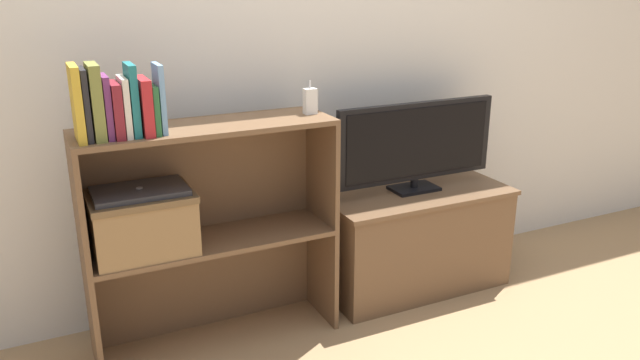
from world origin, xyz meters
TOP-DOWN VIEW (x-y plane):
  - ground_plane at (0.00, 0.00)m, footprint 16.00×16.00m
  - wall_back at (0.00, 0.48)m, footprint 10.00×0.05m
  - tv_stand at (0.52, 0.22)m, footprint 0.89×0.46m
  - tv at (0.52, 0.22)m, footprint 0.81×0.14m
  - bookshelf_lower_tier at (-0.47, 0.21)m, footprint 0.97×0.30m
  - bookshelf_upper_tier at (-0.47, 0.21)m, footprint 0.97×0.30m
  - book_mustard at (-0.91, 0.10)m, footprint 0.03×0.16m
  - book_charcoal at (-0.89, 0.10)m, footprint 0.02×0.13m
  - book_olive at (-0.85, 0.10)m, footprint 0.04×0.14m
  - book_plum at (-0.82, 0.10)m, footprint 0.02×0.13m
  - book_maroon at (-0.79, 0.10)m, footprint 0.03×0.15m
  - book_ivory at (-0.76, 0.10)m, footprint 0.02×0.14m
  - book_teal at (-0.73, 0.10)m, footprint 0.03×0.13m
  - book_crimson at (-0.70, 0.10)m, footprint 0.03×0.16m
  - book_forest at (-0.67, 0.10)m, footprint 0.02×0.14m
  - book_skyblue at (-0.64, 0.10)m, footprint 0.02×0.12m
  - baby_monitor at (-0.04, 0.15)m, footprint 0.05×0.03m
  - storage_basket_left at (-0.73, 0.14)m, footprint 0.37×0.27m
  - laptop at (-0.73, 0.14)m, footprint 0.33×0.21m

SIDE VIEW (x-z plane):
  - ground_plane at x=0.00m, z-range 0.00..0.00m
  - tv_stand at x=0.52m, z-range 0.00..0.49m
  - bookshelf_lower_tier at x=-0.47m, z-range 0.06..0.52m
  - storage_basket_left at x=-0.73m, z-range 0.47..0.70m
  - laptop at x=-0.73m, z-range 0.69..0.71m
  - tv at x=0.52m, z-range 0.50..0.92m
  - bookshelf_upper_tier at x=-0.47m, z-range 0.52..0.98m
  - baby_monitor at x=-0.04m, z-range 0.90..1.03m
  - book_forest at x=-0.67m, z-range 0.92..1.09m
  - book_maroon at x=-0.79m, z-range 0.92..1.10m
  - book_crimson at x=-0.70m, z-range 0.92..1.11m
  - book_ivory at x=-0.76m, z-range 0.92..1.12m
  - book_plum at x=-0.82m, z-range 0.92..1.13m
  - book_skyblue at x=-0.64m, z-range 0.92..1.16m
  - book_charcoal at x=-0.89m, z-range 0.92..1.16m
  - book_teal at x=-0.73m, z-range 0.92..1.16m
  - book_mustard at x=-0.91m, z-range 0.92..1.17m
  - book_olive at x=-0.85m, z-range 0.92..1.17m
  - wall_back at x=0.00m, z-range 0.00..2.40m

